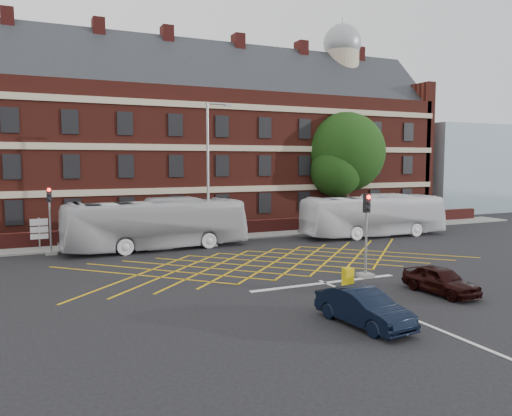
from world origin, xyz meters
name	(u,v)px	position (x,y,z in m)	size (l,w,h in m)	color
ground	(291,269)	(0.00, 0.00, 0.00)	(120.00, 120.00, 0.00)	black
victorian_building	(182,140)	(0.25, 22.00, 7.84)	(51.00, 12.17, 20.40)	#531C15
boundary_wall	(212,229)	(0.00, 13.00, 0.55)	(56.00, 0.50, 1.10)	#521916
far_pavement	(216,237)	(0.00, 12.00, 0.06)	(60.00, 3.00, 0.12)	slate
glass_block	(456,168)	(34.00, 21.00, 5.00)	(14.00, 10.00, 10.00)	#99B2BF
box_junction_hatching	(275,262)	(0.00, 2.00, 0.01)	(11.50, 0.12, 0.02)	#CC990C
stop_line	(325,283)	(0.00, -3.50, 0.01)	(8.00, 0.30, 0.02)	silver
centre_line	(421,322)	(0.00, -10.00, 0.01)	(0.15, 14.00, 0.02)	silver
bus_left	(157,224)	(-5.27, 9.14, 1.71)	(2.87, 12.25, 3.41)	#BBBBBF
bus_right	(373,216)	(11.56, 7.77, 1.65)	(2.76, 11.81, 3.29)	white
car_navy	(364,307)	(-2.12, -9.40, 0.66)	(1.40, 4.01, 1.32)	black
car_maroon	(441,280)	(3.63, -7.29, 0.62)	(1.47, 3.66, 1.25)	black
deciduous_tree	(345,158)	(14.38, 15.90, 6.21)	(7.71, 7.53, 10.50)	black
traffic_light_near	(366,243)	(2.52, -3.32, 1.76)	(0.70, 0.70, 4.27)	slate
traffic_light_far	(50,227)	(-11.82, 10.06, 1.76)	(0.70, 0.70, 4.27)	slate
street_lamp	(209,196)	(-1.61, 8.96, 3.48)	(2.25, 1.00, 9.87)	slate
direction_signs	(39,230)	(-12.45, 11.83, 1.38)	(1.10, 0.16, 2.20)	gray
utility_cabinet	(348,278)	(0.35, -4.87, 0.49)	(0.44, 0.38, 0.99)	gold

